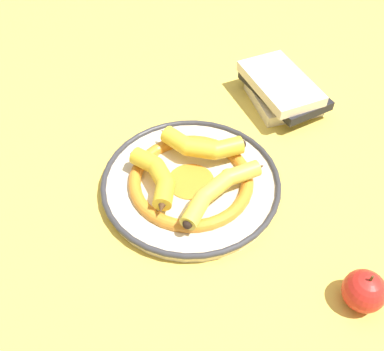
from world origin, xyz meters
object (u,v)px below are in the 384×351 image
decorative_bowl (192,183)px  banana_c (157,177)px  book_stack (282,90)px  apple (364,291)px  banana_a (200,146)px  banana_b (220,189)px

decorative_bowl → banana_c: bearing=-139.2°
book_stack → apple: bearing=166.5°
banana_c → book_stack: 0.40m
banana_a → apple: apple is taller
banana_a → banana_c: 0.12m
decorative_bowl → apple: 0.37m
decorative_bowl → apple: bearing=-15.3°
banana_c → book_stack: (0.12, 0.38, -0.02)m
banana_b → apple: 0.30m
banana_c → book_stack: size_ratio=0.55×
banana_b → apple: apple is taller
decorative_bowl → banana_c: (-0.05, -0.04, 0.04)m
decorative_bowl → banana_a: size_ratio=1.94×
banana_b → apple: bearing=93.6°
banana_a → banana_b: size_ratio=0.88×
banana_a → banana_b: (0.08, -0.09, -0.00)m
banana_c → apple: (0.41, -0.05, -0.02)m
banana_c → apple: bearing=-148.8°
book_stack → banana_a: bearing=115.9°
decorative_bowl → banana_b: size_ratio=1.72×
banana_a → apple: 0.40m
banana_c → banana_a: bearing=-69.2°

